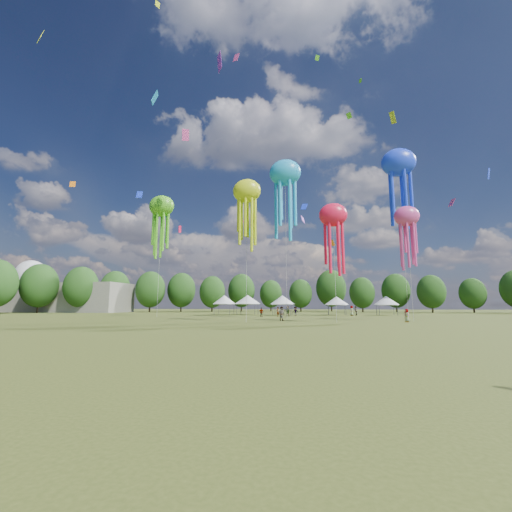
# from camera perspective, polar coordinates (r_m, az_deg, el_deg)

# --- Properties ---
(ground) EXTENTS (300.00, 300.00, 0.00)m
(ground) POSITION_cam_1_polar(r_m,az_deg,el_deg) (12.00, 5.59, -17.85)
(ground) COLOR #384416
(ground) RESTS_ON ground
(spectator_near) EXTENTS (1.11, 1.05, 1.80)m
(spectator_near) POSITION_cam_1_polar(r_m,az_deg,el_deg) (43.08, 4.39, -9.80)
(spectator_near) COLOR gray
(spectator_near) RESTS_ON ground
(spectators_far) EXTENTS (20.67, 26.03, 1.92)m
(spectators_far) POSITION_cam_1_polar(r_m,az_deg,el_deg) (61.11, 9.97, -9.29)
(spectators_far) COLOR gray
(spectators_far) RESTS_ON ground
(festival_tents) EXTENTS (37.19, 8.13, 4.10)m
(festival_tents) POSITION_cam_1_polar(r_m,az_deg,el_deg) (69.12, 5.73, -7.49)
(festival_tents) COLOR #47474C
(festival_tents) RESTS_ON ground
(show_kites) EXTENTS (45.42, 20.76, 28.01)m
(show_kites) POSITION_cam_1_polar(r_m,az_deg,el_deg) (53.40, 9.03, 10.05)
(show_kites) COLOR #CBE017
(show_kites) RESTS_ON ground
(small_kites) EXTENTS (80.36, 59.18, 47.03)m
(small_kites) POSITION_cam_1_polar(r_m,az_deg,el_deg) (60.29, 8.62, 19.32)
(small_kites) COLOR #CBE017
(small_kites) RESTS_ON ground
(treeline) EXTENTS (201.57, 95.24, 13.43)m
(treeline) POSITION_cam_1_polar(r_m,az_deg,el_deg) (74.61, 6.88, -4.82)
(treeline) COLOR #38281C
(treeline) RESTS_ON ground
(hangar) EXTENTS (40.00, 12.00, 8.00)m
(hangar) POSITION_cam_1_polar(r_m,az_deg,el_deg) (111.20, -30.61, -6.19)
(hangar) COLOR gray
(hangar) RESTS_ON ground
(radome) EXTENTS (9.00, 9.00, 16.00)m
(radome) POSITION_cam_1_polar(r_m,az_deg,el_deg) (126.74, -34.08, -3.33)
(radome) COLOR white
(radome) RESTS_ON ground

